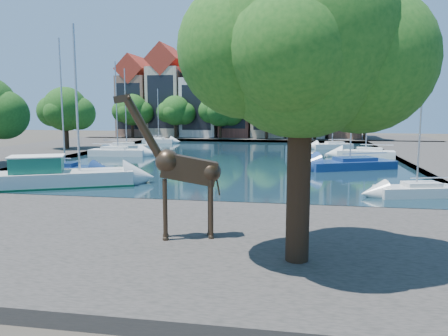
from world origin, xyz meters
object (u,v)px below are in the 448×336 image
object	(u,v)px
giraffe_statue	(181,169)
motorsailer	(58,174)
plane_tree	(305,48)
sailboat_right_a	(416,189)

from	to	relation	value
giraffe_statue	motorsailer	size ratio (longest dim) A/B	0.50
plane_tree	giraffe_statue	bearing A→B (deg)	158.35
plane_tree	motorsailer	size ratio (longest dim) A/B	0.92
motorsailer	giraffe_statue	bearing A→B (deg)	-43.75
plane_tree	motorsailer	distance (m)	23.05
giraffe_statue	motorsailer	xyz separation A→B (m)	(-12.46, 11.92, -2.37)
motorsailer	sailboat_right_a	distance (m)	24.60
motorsailer	sailboat_right_a	world-z (taller)	motorsailer
plane_tree	sailboat_right_a	world-z (taller)	plane_tree
plane_tree	giraffe_statue	xyz separation A→B (m)	(-4.75, 1.88, -4.34)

